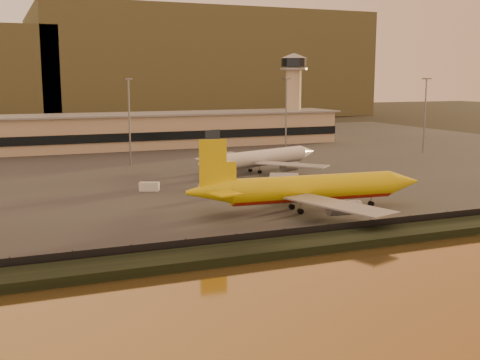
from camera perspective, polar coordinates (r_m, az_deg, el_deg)
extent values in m
plane|color=black|center=(108.58, 3.94, -4.03)|extent=(900.00, 900.00, 0.00)
cube|color=black|center=(93.97, 8.56, -5.85)|extent=(320.00, 7.00, 1.40)
cube|color=#2D2D2D|center=(196.88, -8.40, 2.09)|extent=(320.00, 220.00, 0.20)
cube|color=black|center=(97.15, 7.36, -4.94)|extent=(300.00, 0.05, 2.20)
cube|color=tan|center=(225.30, -10.30, 4.54)|extent=(160.00, 22.00, 12.00)
cube|color=black|center=(214.49, -9.66, 4.04)|extent=(160.00, 0.60, 3.00)
cube|color=gray|center=(224.84, -10.35, 6.14)|extent=(164.00, 24.00, 0.60)
cylinder|color=tan|center=(254.23, 5.07, 7.25)|extent=(6.40, 6.40, 30.00)
cylinder|color=black|center=(254.10, 5.12, 11.03)|extent=(10.40, 10.40, 3.50)
cone|color=gray|center=(254.18, 5.13, 11.65)|extent=(11.20, 11.20, 2.00)
cylinder|color=gray|center=(254.05, 5.12, 10.46)|extent=(11.20, 11.20, 0.80)
cylinder|color=slate|center=(178.83, -10.44, 5.34)|extent=(0.50, 0.50, 25.00)
cube|color=slate|center=(178.36, -10.57, 9.41)|extent=(2.20, 2.20, 0.40)
cylinder|color=slate|center=(193.60, 4.38, 5.79)|extent=(0.50, 0.50, 25.00)
cube|color=slate|center=(193.17, 4.43, 9.55)|extent=(2.20, 2.20, 0.40)
cylinder|color=slate|center=(215.97, 17.12, 5.79)|extent=(0.50, 0.50, 25.00)
cube|color=slate|center=(215.59, 17.28, 9.15)|extent=(2.20, 2.20, 0.40)
cube|color=brown|center=(455.66, -4.98, 10.78)|extent=(220.00, 160.00, 70.00)
cylinder|color=#DCC20B|center=(116.99, 6.94, -0.68)|extent=(33.77, 7.65, 4.84)
cylinder|color=#AE1C09|center=(117.15, 6.93, -1.09)|extent=(32.75, 6.51, 3.77)
cone|color=#DCC20B|center=(126.50, 15.22, -0.18)|extent=(6.90, 5.37, 4.84)
cone|color=#DCC20B|center=(110.03, -3.03, -1.09)|extent=(8.75, 5.53, 4.84)
cube|color=#DCC20B|center=(109.40, -2.58, 1.67)|extent=(5.13, 0.82, 8.46)
cube|color=#DCC20B|center=(115.02, -2.74, -0.43)|extent=(6.07, 6.04, 0.29)
cube|color=#DCC20B|center=(105.86, -1.40, -1.31)|extent=(5.57, 5.53, 0.29)
cube|color=gray|center=(128.44, 4.18, -0.10)|extent=(15.26, 21.61, 0.29)
cylinder|color=gray|center=(126.70, 5.68, -0.87)|extent=(5.78, 3.12, 2.66)
cube|color=gray|center=(105.38, 9.36, -2.36)|extent=(12.39, 21.91, 0.29)
cylinder|color=gray|center=(109.42, 9.69, -2.63)|extent=(5.78, 3.12, 2.66)
cylinder|color=black|center=(123.54, 12.31, -2.21)|extent=(1.13, 0.93, 1.06)
cylinder|color=slate|center=(123.42, 12.32, -1.95)|extent=(0.19, 0.19, 2.18)
cylinder|color=black|center=(114.46, 5.76, -2.97)|extent=(1.13, 0.93, 1.06)
cylinder|color=slate|center=(114.34, 5.76, -2.70)|extent=(0.19, 0.19, 2.18)
cylinder|color=black|center=(118.37, 4.93, -2.53)|extent=(1.13, 0.93, 1.06)
cylinder|color=slate|center=(118.25, 4.93, -2.27)|extent=(0.19, 0.19, 2.18)
cylinder|color=silver|center=(165.23, 2.22, 2.17)|extent=(29.68, 14.05, 4.17)
cylinder|color=gray|center=(165.32, 2.21, 1.92)|extent=(28.59, 12.90, 3.25)
cone|color=silver|center=(178.12, 6.36, 2.66)|extent=(6.90, 5.89, 4.17)
cone|color=silver|center=(152.78, -2.83, 1.67)|extent=(8.47, 6.46, 4.17)
cube|color=#1C2632|center=(152.74, -2.61, 3.41)|extent=(4.43, 1.86, 7.30)
cube|color=silver|center=(156.99, -3.33, 2.00)|extent=(4.29, 4.08, 0.25)
cube|color=silver|center=(150.64, -1.34, 1.69)|extent=(5.72, 5.69, 0.25)
cube|color=gray|center=(173.10, -0.64, 2.28)|extent=(6.59, 18.99, 0.25)
cylinder|color=gray|center=(172.56, 0.50, 1.87)|extent=(5.49, 3.85, 2.29)
cube|color=gray|center=(156.79, 4.92, 1.47)|extent=(16.84, 17.90, 0.25)
cylinder|color=gray|center=(160.37, 4.69, 1.24)|extent=(5.49, 3.85, 2.29)
cylinder|color=black|center=(173.84, 4.92, 1.35)|extent=(1.11, 1.00, 0.92)
cylinder|color=slate|center=(173.77, 4.92, 1.51)|extent=(0.22, 0.22, 1.88)
cylinder|color=black|center=(162.23, 1.88, 0.78)|extent=(1.11, 1.00, 0.92)
cylinder|color=slate|center=(162.16, 1.88, 0.95)|extent=(0.22, 0.22, 1.88)
cylinder|color=black|center=(164.92, 0.97, 0.93)|extent=(1.11, 1.00, 0.92)
cylinder|color=slate|center=(164.85, 0.97, 1.10)|extent=(0.22, 0.22, 1.88)
cube|color=#DCC20B|center=(131.92, -0.91, -1.03)|extent=(4.65, 2.62, 1.98)
cube|color=silver|center=(138.62, -8.60, -0.62)|extent=(4.85, 3.67, 1.99)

